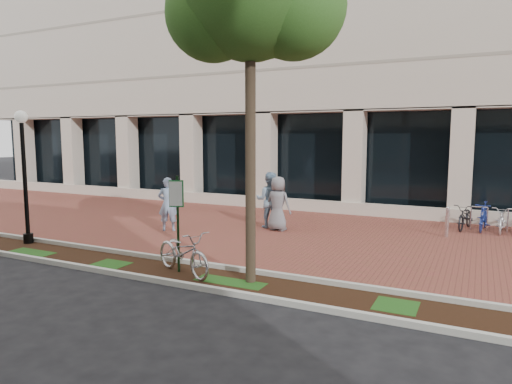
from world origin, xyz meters
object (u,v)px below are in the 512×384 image
at_px(pedestrian_left, 168,204).
at_px(locked_bicycle, 183,252).
at_px(parking_sign, 177,211).
at_px(pedestrian_mid, 269,200).
at_px(bollard, 447,222).
at_px(lamppost, 24,169).
at_px(pedestrian_right, 278,204).

bearing_deg(pedestrian_left, locked_bicycle, 104.70).
bearing_deg(pedestrian_left, parking_sign, 103.52).
bearing_deg(pedestrian_mid, bollard, 175.50).
relative_size(lamppost, pedestrian_right, 2.13).
bearing_deg(pedestrian_mid, pedestrian_left, 20.39).
xyz_separation_m(parking_sign, lamppost, (-5.73, 0.44, 0.76)).
distance_m(parking_sign, bollard, 8.72).
distance_m(lamppost, pedestrian_right, 7.83).
bearing_deg(pedestrian_right, bollard, -158.85).
distance_m(lamppost, locked_bicycle, 6.17).
xyz_separation_m(parking_sign, pedestrian_mid, (-0.30, 5.75, -0.48)).
relative_size(lamppost, pedestrian_mid, 2.01).
relative_size(pedestrian_mid, pedestrian_right, 1.06).
height_order(pedestrian_mid, bollard, pedestrian_mid).
distance_m(pedestrian_left, pedestrian_mid, 3.45).
bearing_deg(locked_bicycle, pedestrian_left, 62.91).
height_order(locked_bicycle, pedestrian_mid, pedestrian_mid).
bearing_deg(pedestrian_right, parking_sign, 94.37).
distance_m(parking_sign, lamppost, 5.80).
height_order(pedestrian_left, bollard, pedestrian_left).
height_order(parking_sign, pedestrian_left, parking_sign).
xyz_separation_m(locked_bicycle, bollard, (5.16, 6.89, -0.02)).
relative_size(pedestrian_left, pedestrian_right, 0.99).
height_order(pedestrian_right, bollard, pedestrian_right).
relative_size(locked_bicycle, pedestrian_right, 1.08).
relative_size(locked_bicycle, pedestrian_mid, 1.02).
distance_m(parking_sign, locked_bicycle, 0.95).
bearing_deg(locked_bicycle, pedestrian_mid, 26.80).
bearing_deg(bollard, lamppost, -150.03).
bearing_deg(locked_bicycle, lamppost, 107.17).
relative_size(parking_sign, bollard, 2.30).
relative_size(pedestrian_left, bollard, 1.84).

